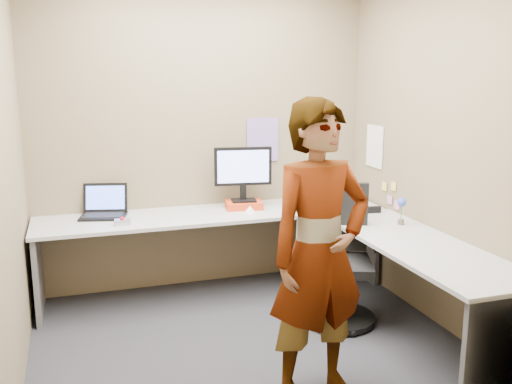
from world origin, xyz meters
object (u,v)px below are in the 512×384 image
object	(u,v)px
desk	(285,243)
monitor	(243,169)
office_chair	(340,267)
person	(319,253)

from	to	relation	value
desk	monitor	size ratio (longest dim) A/B	5.91
monitor	office_chair	world-z (taller)	monitor
person	office_chair	bearing A→B (deg)	47.34
desk	person	world-z (taller)	person
desk	monitor	xyz separation A→B (m)	(-0.14, 0.68, 0.49)
office_chair	person	bearing A→B (deg)	-102.06
monitor	person	world-z (taller)	person
desk	office_chair	world-z (taller)	office_chair
desk	person	bearing A→B (deg)	-101.47
monitor	desk	bearing A→B (deg)	-69.66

